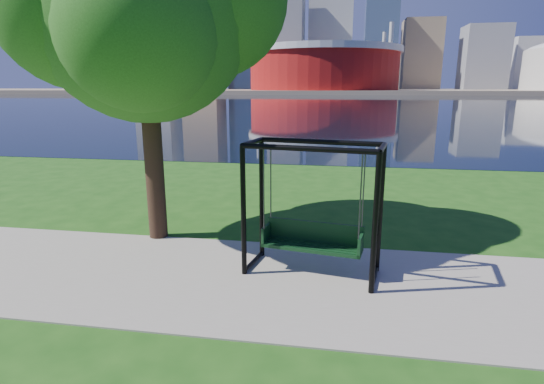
# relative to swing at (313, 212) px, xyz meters

# --- Properties ---
(ground) EXTENTS (900.00, 900.00, 0.00)m
(ground) POSITION_rel_swing_xyz_m (-0.61, -0.06, -1.27)
(ground) COLOR #1E5114
(ground) RESTS_ON ground
(path) EXTENTS (120.00, 4.00, 0.03)m
(path) POSITION_rel_swing_xyz_m (-0.61, -0.56, -1.25)
(path) COLOR #9E937F
(path) RESTS_ON ground
(river) EXTENTS (900.00, 180.00, 0.02)m
(river) POSITION_rel_swing_xyz_m (-0.61, 101.94, -1.26)
(river) COLOR black
(river) RESTS_ON ground
(far_bank) EXTENTS (900.00, 228.00, 2.00)m
(far_bank) POSITION_rel_swing_xyz_m (-0.61, 305.94, -0.27)
(far_bank) COLOR #937F60
(far_bank) RESTS_ON ground
(stadium) EXTENTS (83.00, 83.00, 32.00)m
(stadium) POSITION_rel_swing_xyz_m (-10.61, 234.94, 12.96)
(stadium) COLOR maroon
(stadium) RESTS_ON far_bank
(skyline) EXTENTS (392.00, 66.00, 96.50)m
(skyline) POSITION_rel_swing_xyz_m (-4.87, 319.34, 34.62)
(skyline) COLOR gray
(skyline) RESTS_ON far_bank
(swing) EXTENTS (2.71, 1.52, 2.62)m
(swing) POSITION_rel_swing_xyz_m (0.00, 0.00, 0.00)
(swing) COLOR black
(swing) RESTS_ON ground
(park_tree) EXTENTS (6.20, 5.60, 7.70)m
(park_tree) POSITION_rel_swing_xyz_m (-3.93, 1.52, 4.08)
(park_tree) COLOR black
(park_tree) RESTS_ON ground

